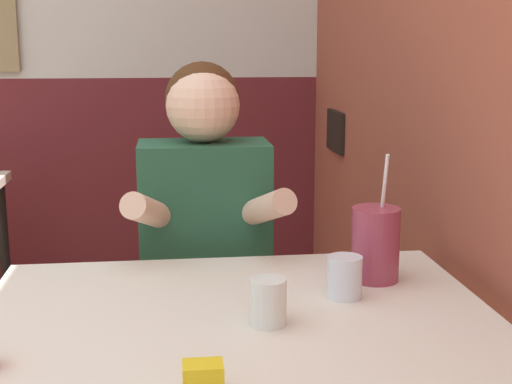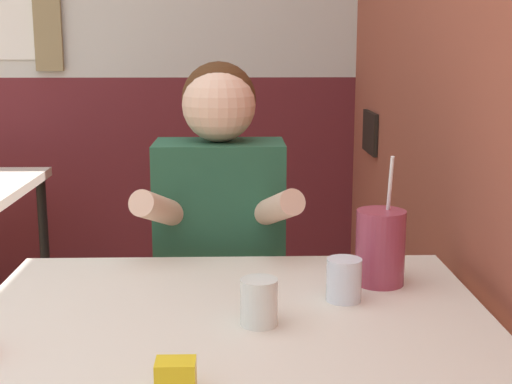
% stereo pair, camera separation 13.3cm
% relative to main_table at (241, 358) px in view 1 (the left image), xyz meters
% --- Properties ---
extents(brick_wall_right, '(0.08, 4.32, 2.70)m').
position_rel_main_table_xyz_m(brick_wall_right, '(0.58, 0.86, 0.68)').
color(brick_wall_right, '#9E4C38').
rests_on(brick_wall_right, ground_plane).
extents(back_wall, '(5.36, 0.09, 2.70)m').
position_rel_main_table_xyz_m(back_wall, '(-0.64, 2.04, 0.68)').
color(back_wall, silver).
rests_on(back_wall, ground_plane).
extents(main_table, '(1.00, 0.86, 0.74)m').
position_rel_main_table_xyz_m(main_table, '(0.00, 0.00, 0.00)').
color(main_table, beige).
rests_on(main_table, ground_plane).
extents(person_seated, '(0.42, 0.40, 1.20)m').
position_rel_main_table_xyz_m(person_seated, '(-0.03, 0.61, -0.05)').
color(person_seated, '#235138').
rests_on(person_seated, ground_plane).
extents(cocktail_pitcher, '(0.11, 0.11, 0.28)m').
position_rel_main_table_xyz_m(cocktail_pitcher, '(0.32, 0.22, 0.15)').
color(cocktail_pitcher, '#99384C').
rests_on(cocktail_pitcher, main_table).
extents(glass_near_pitcher, '(0.07, 0.07, 0.09)m').
position_rel_main_table_xyz_m(glass_near_pitcher, '(0.23, 0.12, 0.11)').
color(glass_near_pitcher, silver).
rests_on(glass_near_pitcher, main_table).
extents(glass_center, '(0.07, 0.07, 0.09)m').
position_rel_main_table_xyz_m(glass_center, '(0.05, -0.00, 0.11)').
color(glass_center, silver).
rests_on(glass_center, main_table).
extents(condiment_mustard, '(0.06, 0.04, 0.05)m').
position_rel_main_table_xyz_m(condiment_mustard, '(-0.08, -0.26, 0.09)').
color(condiment_mustard, yellow).
rests_on(condiment_mustard, main_table).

